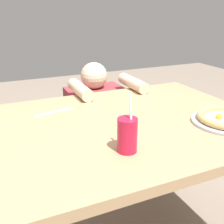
# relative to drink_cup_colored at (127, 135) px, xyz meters

# --- Properties ---
(dining_table) EXTENTS (1.31, 0.93, 0.75)m
(dining_table) POSITION_rel_drink_cup_colored_xyz_m (0.08, 0.25, -0.17)
(dining_table) COLOR tan
(dining_table) RESTS_ON ground
(drink_cup_colored) EXTENTS (0.07, 0.07, 0.22)m
(drink_cup_colored) POSITION_rel_drink_cup_colored_xyz_m (0.00, 0.00, 0.00)
(drink_cup_colored) COLOR red
(drink_cup_colored) RESTS_ON dining_table
(fork) EXTENTS (0.20, 0.06, 0.00)m
(fork) POSITION_rel_drink_cup_colored_xyz_m (-0.14, 0.48, -0.06)
(fork) COLOR silver
(fork) RESTS_ON dining_table
(diner_seated) EXTENTS (0.41, 0.52, 0.89)m
(diner_seated) POSITION_rel_drink_cup_colored_xyz_m (0.22, 0.91, -0.41)
(diner_seated) COLOR #333847
(diner_seated) RESTS_ON ground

